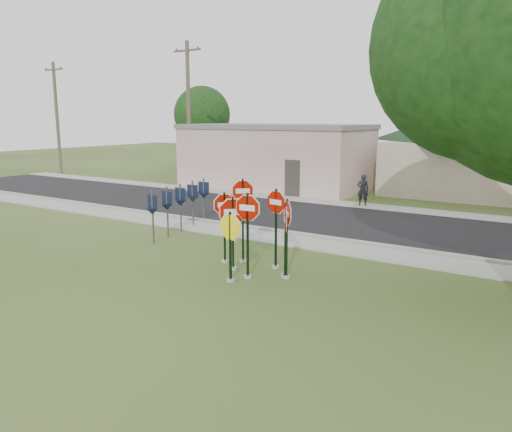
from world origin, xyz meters
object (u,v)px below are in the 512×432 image
Objects in this scene: stop_sign_center at (248,224)px; utility_pole_near at (189,112)px; stop_sign_yellow at (230,239)px; stop_sign_left at (233,223)px; pedestrian at (363,190)px.

utility_pole_near reaches higher than stop_sign_center.
stop_sign_left is at bearing 121.99° from stop_sign_yellow.
utility_pole_near reaches higher than stop_sign_yellow.
stop_sign_yellow is 20.74m from utility_pole_near.
stop_sign_left is (-0.62, 0.99, 0.21)m from stop_sign_yellow.
pedestrian is at bearing -4.26° from utility_pole_near.
utility_pole_near is (-14.29, 14.24, 3.34)m from stop_sign_center.
stop_sign_left is at bearing 152.11° from stop_sign_center.
stop_sign_yellow is at bearing -58.01° from stop_sign_left.
stop_sign_left is at bearing -45.74° from utility_pole_near.
pedestrian is at bearing 97.00° from stop_sign_center.
stop_sign_center is 1.23× the size of stop_sign_yellow.
stop_sign_center is 0.69m from stop_sign_yellow.
stop_sign_yellow is (-0.23, -0.54, -0.36)m from stop_sign_center.
stop_sign_center is 1.59× the size of pedestrian.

